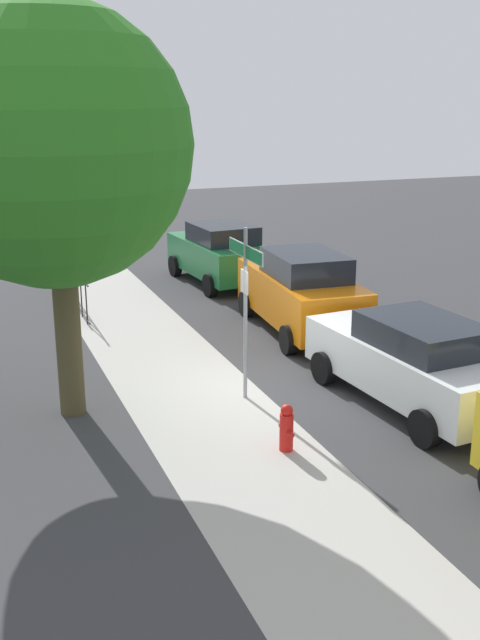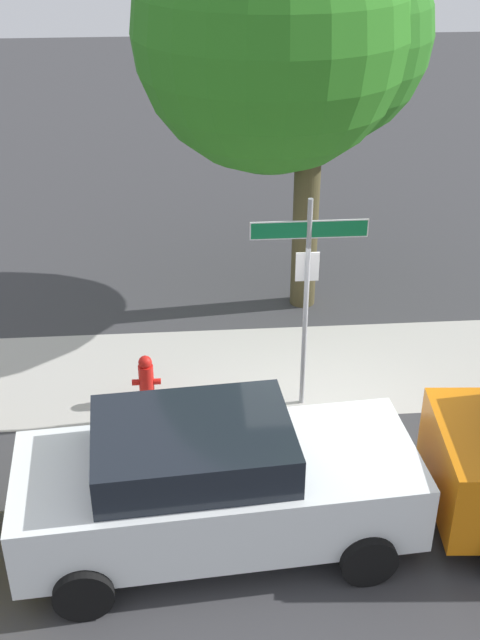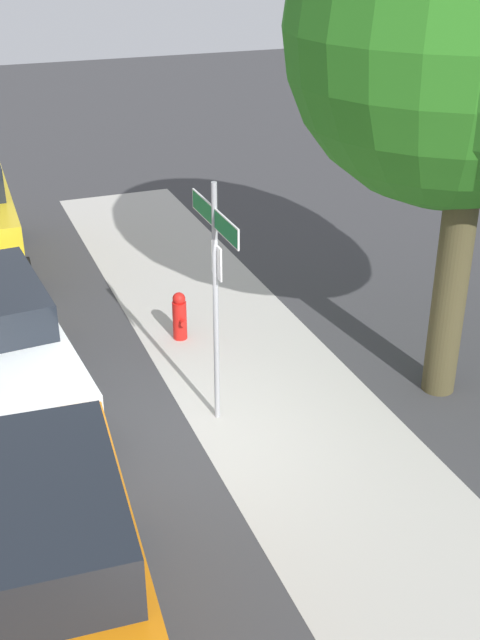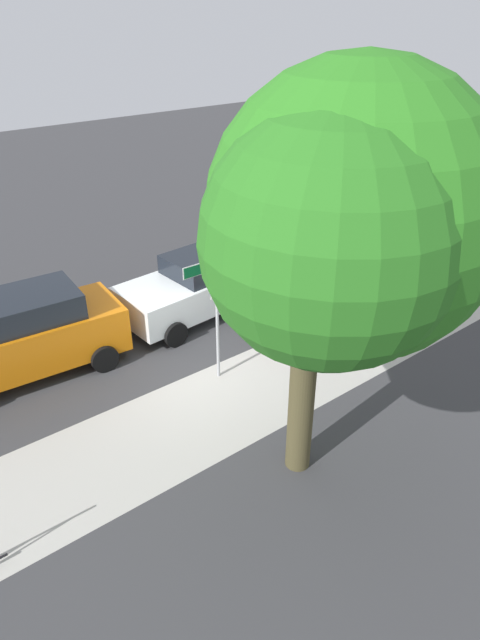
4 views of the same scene
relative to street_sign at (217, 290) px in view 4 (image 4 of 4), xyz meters
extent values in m
plane|color=#38383A|center=(0.29, -0.40, -2.19)|extent=(60.00, 60.00, 0.00)
cube|color=#AFACA4|center=(2.29, 0.90, -2.18)|extent=(24.00, 2.60, 0.00)
cylinder|color=#9EA0A5|center=(0.00, 0.00, -0.59)|extent=(0.07, 0.07, 3.19)
cube|color=#0F723D|center=(0.00, 0.00, 0.58)|extent=(1.54, 0.02, 0.22)
cube|color=white|center=(0.00, 0.00, 0.58)|extent=(1.57, 0.02, 0.25)
cube|color=silver|center=(0.00, 0.02, 0.03)|extent=(0.32, 0.02, 0.42)
cylinder|color=#484127|center=(0.46, 3.10, -0.55)|extent=(0.45, 0.45, 3.27)
sphere|color=#286F1D|center=(0.64, 3.61, 2.41)|extent=(3.60, 3.60, 3.60)
sphere|color=#2B771E|center=(-0.18, 3.25, 2.49)|extent=(4.37, 4.37, 4.37)
sphere|color=#2C8633|center=(-0.21, 2.80, 2.53)|extent=(2.58, 2.58, 2.58)
cube|color=gold|center=(-6.27, -2.69, -1.30)|extent=(4.11, 1.97, 1.12)
cube|color=black|center=(-6.51, -2.68, -0.44)|extent=(1.99, 1.69, 0.61)
cylinder|color=black|center=(-4.86, -1.79, -1.87)|extent=(0.65, 0.24, 0.64)
cylinder|color=black|center=(-4.91, -3.66, -1.87)|extent=(0.65, 0.24, 0.64)
cylinder|color=black|center=(-7.62, -1.72, -1.87)|extent=(0.65, 0.24, 0.64)
cylinder|color=black|center=(-7.67, -3.59, -1.87)|extent=(0.65, 0.24, 0.64)
cube|color=white|center=(-1.36, -2.66, -1.44)|extent=(4.62, 2.08, 0.85)
cube|color=black|center=(-1.63, -2.69, -0.77)|extent=(2.27, 1.69, 0.49)
cylinder|color=black|center=(0.10, -1.68, -1.87)|extent=(0.65, 0.27, 0.64)
cylinder|color=black|center=(0.23, -3.42, -1.87)|extent=(0.65, 0.27, 0.64)
cylinder|color=black|center=(-2.96, -1.91, -1.87)|extent=(0.65, 0.27, 0.64)
cylinder|color=black|center=(-2.82, -3.65, -1.87)|extent=(0.65, 0.27, 0.64)
cube|color=orange|center=(3.36, -2.73, -1.34)|extent=(4.53, 2.03, 1.04)
cube|color=black|center=(3.10, -2.71, -0.53)|extent=(2.22, 1.66, 0.57)
cylinder|color=black|center=(1.92, -1.76, -1.87)|extent=(0.65, 0.26, 0.64)
cylinder|color=black|center=(1.80, -3.49, -1.87)|extent=(0.65, 0.26, 0.64)
cylinder|color=red|center=(-2.27, 0.20, -1.88)|extent=(0.22, 0.22, 0.62)
sphere|color=red|center=(-2.27, 0.20, -1.51)|extent=(0.20, 0.20, 0.20)
cylinder|color=red|center=(-2.43, 0.20, -1.84)|extent=(0.10, 0.09, 0.09)
cylinder|color=red|center=(-2.11, 0.20, -1.84)|extent=(0.10, 0.09, 0.09)
camera|label=1|loc=(-12.22, 4.85, 3.28)|focal=42.69mm
camera|label=2|loc=(-1.64, -9.61, 4.71)|focal=45.00mm
camera|label=3|loc=(8.28, -2.91, 3.69)|focal=44.65mm
camera|label=4|loc=(5.83, 8.33, 5.17)|focal=30.92mm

